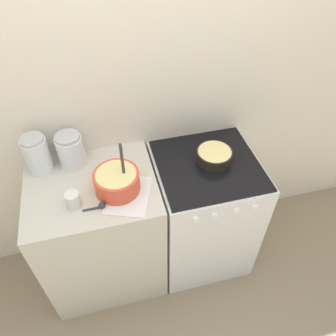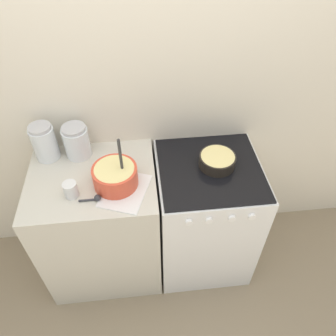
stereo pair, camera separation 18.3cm
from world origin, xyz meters
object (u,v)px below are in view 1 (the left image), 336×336
at_px(storage_jar_left, 38,156).
at_px(tin_can, 73,200).
at_px(stove, 202,212).
at_px(storage_jar_middle, 71,152).
at_px(mixing_bowl, 117,181).
at_px(baking_pan, 214,156).

bearing_deg(storage_jar_left, tin_can, -62.74).
relative_size(stove, storage_jar_middle, 4.49).
relative_size(mixing_bowl, baking_pan, 1.49).
height_order(storage_jar_middle, tin_can, storage_jar_middle).
xyz_separation_m(mixing_bowl, tin_can, (-0.24, -0.06, -0.02)).
distance_m(mixing_bowl, storage_jar_left, 0.49).
relative_size(mixing_bowl, storage_jar_left, 1.39).
distance_m(stove, storage_jar_left, 1.12).
xyz_separation_m(storage_jar_middle, tin_can, (-0.01, -0.33, -0.04)).
height_order(mixing_bowl, storage_jar_left, mixing_bowl).
bearing_deg(baking_pan, mixing_bowl, -171.30).
relative_size(baking_pan, tin_can, 2.34).
height_order(baking_pan, tin_can, tin_can).
bearing_deg(mixing_bowl, storage_jar_left, 146.02).
height_order(mixing_bowl, baking_pan, mixing_bowl).
bearing_deg(storage_jar_left, stove, -12.26).
height_order(stove, baking_pan, baking_pan).
bearing_deg(storage_jar_middle, mixing_bowl, -50.75).
xyz_separation_m(storage_jar_left, storage_jar_middle, (0.18, 0.00, -0.01)).
height_order(baking_pan, storage_jar_left, storage_jar_left).
relative_size(baking_pan, storage_jar_left, 0.94).
bearing_deg(storage_jar_middle, baking_pan, -12.82).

